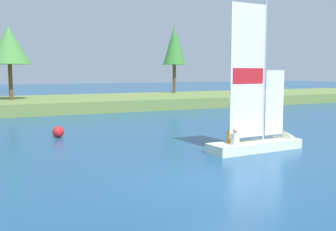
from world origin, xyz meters
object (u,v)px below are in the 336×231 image
(shoreline_tree_midleft, at_px, (9,45))
(shoreline_tree_centre, at_px, (174,46))
(channel_buoy, at_px, (58,132))
(sailboat, at_px, (267,137))

(shoreline_tree_midleft, distance_m, shoreline_tree_centre, 17.94)
(shoreline_tree_midleft, bearing_deg, channel_buoy, -86.54)
(channel_buoy, bearing_deg, sailboat, -42.91)
(sailboat, relative_size, channel_buoy, 11.72)
(shoreline_tree_midleft, height_order, shoreline_tree_centre, shoreline_tree_centre)
(sailboat, bearing_deg, shoreline_tree_midleft, 107.16)
(channel_buoy, bearing_deg, shoreline_tree_centre, 50.15)
(shoreline_tree_centre, distance_m, channel_buoy, 26.42)
(shoreline_tree_midleft, bearing_deg, shoreline_tree_centre, 13.30)
(shoreline_tree_midleft, height_order, sailboat, shoreline_tree_midleft)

